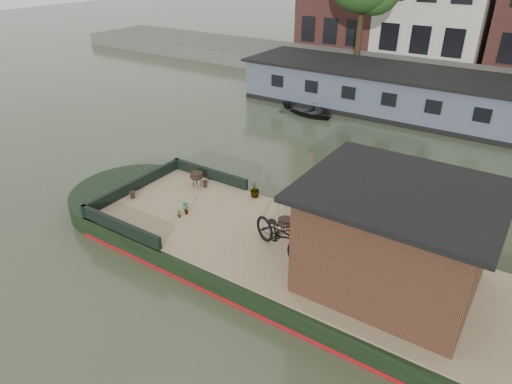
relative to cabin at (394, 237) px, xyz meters
The scene contains 16 objects.
ground 2.88m from the cabin, behind, with size 120.00×120.00×0.00m, color #2B3622.
houseboat_hull 3.87m from the cabin, behind, with size 14.01×4.02×0.60m.
houseboat_deck 2.52m from the cabin, behind, with size 11.80×3.80×0.05m, color #9D8B61.
bow_bulwark 7.33m from the cabin, behind, with size 3.00×4.00×0.35m.
cabin is the anchor object (origin of this frame).
bicycle 2.71m from the cabin, behind, with size 0.72×2.07×1.09m, color black.
potted_plant_a 5.91m from the cabin, behind, with size 0.20×0.14×0.38m, color #995C2B.
potted_plant_d 5.13m from the cabin, 160.28° to the left, with size 0.29×0.29×0.52m, color #9D392A.
potted_plant_e 5.96m from the cabin, behind, with size 0.13×0.09×0.26m, color #A3402F.
brazier_front 3.15m from the cabin, behind, with size 0.41×0.41×0.45m, color black, non-canonical shape.
brazier_rear 6.89m from the cabin, 169.10° to the left, with size 0.42×0.42×0.45m, color black, non-canonical shape.
bollard_port 6.65m from the cabin, 168.09° to the left, with size 0.18×0.18×0.21m, color black.
bollard_stbd 7.88m from the cabin, behind, with size 0.19×0.19×0.22m, color black.
dinghy 13.99m from the cabin, 124.96° to the left, with size 2.25×3.15×0.65m, color black.
far_houseboat 14.20m from the cabin, 98.88° to the left, with size 20.40×4.40×2.11m.
quay 20.67m from the cabin, 96.09° to the left, with size 60.00×6.00×0.90m, color #47443F.
Camera 1 is at (4.23, -8.45, 7.38)m, focal length 32.00 mm.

